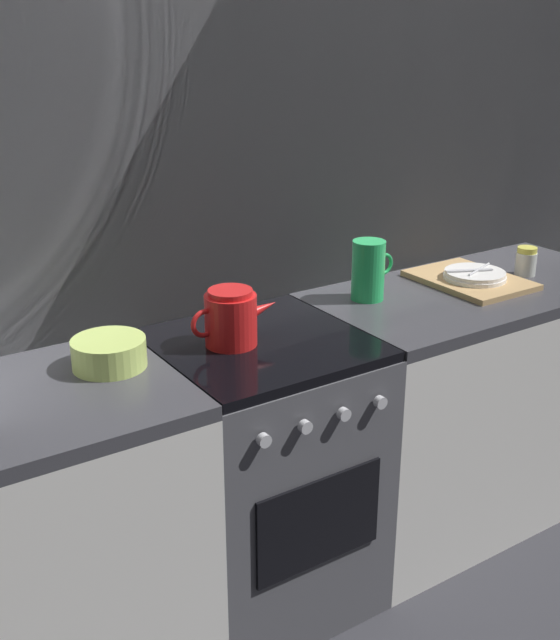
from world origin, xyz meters
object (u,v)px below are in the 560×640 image
at_px(mixing_bowl, 109,353).
at_px(spice_jar, 525,261).
at_px(pitcher, 369,270).
at_px(stove_unit, 262,474).
at_px(kettle, 231,318).
at_px(dish_pile, 472,278).

bearing_deg(mixing_bowl, spice_jar, -2.34).
distance_m(pitcher, spice_jar, 0.66).
bearing_deg(pitcher, spice_jar, -9.59).
bearing_deg(spice_jar, mixing_bowl, 177.66).
xyz_separation_m(stove_unit, kettle, (-0.09, 0.02, 0.53)).
xyz_separation_m(stove_unit, pitcher, (0.49, 0.12, 0.55)).
distance_m(mixing_bowl, spice_jar, 1.58).
relative_size(stove_unit, spice_jar, 8.57).
relative_size(pitcher, dish_pile, 0.50).
xyz_separation_m(pitcher, spice_jar, (0.65, -0.11, -0.05)).
bearing_deg(spice_jar, dish_pile, 171.69).
bearing_deg(stove_unit, dish_pile, 2.52).
distance_m(mixing_bowl, dish_pile, 1.34).
height_order(mixing_bowl, pitcher, pitcher).
bearing_deg(spice_jar, kettle, 179.12).
bearing_deg(dish_pile, stove_unit, -177.48).
xyz_separation_m(kettle, pitcher, (0.58, 0.09, 0.02)).
relative_size(stove_unit, kettle, 3.16).
bearing_deg(kettle, stove_unit, -16.02).
distance_m(stove_unit, spice_jar, 1.25).
bearing_deg(pitcher, dish_pile, -10.32).
bearing_deg(mixing_bowl, pitcher, 2.77).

